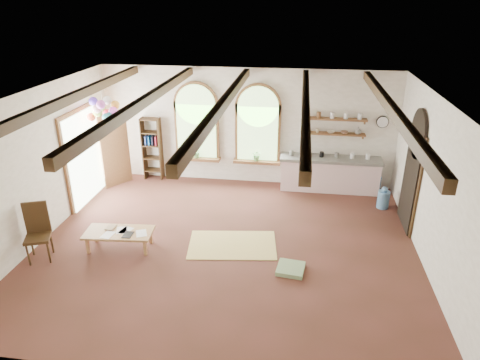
% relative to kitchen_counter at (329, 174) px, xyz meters
% --- Properties ---
extents(floor, '(8.00, 8.00, 0.00)m').
position_rel_kitchen_counter_xyz_m(floor, '(-2.30, -3.20, -0.48)').
color(floor, '#582C24').
rests_on(floor, ground).
extents(ceiling_beams, '(6.20, 6.80, 0.18)m').
position_rel_kitchen_counter_xyz_m(ceiling_beams, '(-2.30, -3.20, 2.62)').
color(ceiling_beams, '#372711').
rests_on(ceiling_beams, ceiling).
extents(window_left, '(1.30, 0.28, 2.20)m').
position_rel_kitchen_counter_xyz_m(window_left, '(-3.70, 0.23, 1.16)').
color(window_left, brown).
rests_on(window_left, floor).
extents(window_right, '(1.30, 0.28, 2.20)m').
position_rel_kitchen_counter_xyz_m(window_right, '(-2.00, 0.23, 1.16)').
color(window_right, brown).
rests_on(window_right, floor).
extents(left_doorway, '(0.10, 1.90, 2.50)m').
position_rel_kitchen_counter_xyz_m(left_doorway, '(-6.25, -1.40, 0.67)').
color(left_doorway, brown).
rests_on(left_doorway, floor).
extents(right_doorway, '(0.10, 1.30, 2.40)m').
position_rel_kitchen_counter_xyz_m(right_doorway, '(1.65, -1.70, 0.62)').
color(right_doorway, black).
rests_on(right_doorway, floor).
extents(kitchen_counter, '(2.68, 0.62, 0.94)m').
position_rel_kitchen_counter_xyz_m(kitchen_counter, '(0.00, 0.00, 0.00)').
color(kitchen_counter, beige).
rests_on(kitchen_counter, floor).
extents(wall_shelf_lower, '(1.70, 0.24, 0.04)m').
position_rel_kitchen_counter_xyz_m(wall_shelf_lower, '(0.00, 0.18, 1.07)').
color(wall_shelf_lower, brown).
rests_on(wall_shelf_lower, wall_back).
extents(wall_shelf_upper, '(1.70, 0.24, 0.04)m').
position_rel_kitchen_counter_xyz_m(wall_shelf_upper, '(0.00, 0.18, 1.47)').
color(wall_shelf_upper, brown).
rests_on(wall_shelf_upper, wall_back).
extents(wall_clock, '(0.32, 0.04, 0.32)m').
position_rel_kitchen_counter_xyz_m(wall_clock, '(1.25, 0.25, 1.42)').
color(wall_clock, black).
rests_on(wall_clock, wall_back).
extents(bookshelf, '(0.53, 0.32, 1.80)m').
position_rel_kitchen_counter_xyz_m(bookshelf, '(-5.00, 0.12, 0.42)').
color(bookshelf, '#372711').
rests_on(bookshelf, floor).
extents(coffee_table, '(1.45, 0.76, 0.40)m').
position_rel_kitchen_counter_xyz_m(coffee_table, '(-4.50, -3.62, -0.12)').
color(coffee_table, tan).
rests_on(coffee_table, floor).
extents(side_chair, '(0.61, 0.61, 1.19)m').
position_rel_kitchen_counter_xyz_m(side_chair, '(-5.94, -4.20, -0.13)').
color(side_chair, '#372711').
rests_on(side_chair, floor).
extents(floor_mat, '(1.98, 1.37, 0.02)m').
position_rel_kitchen_counter_xyz_m(floor_mat, '(-2.17, -3.17, -0.47)').
color(floor_mat, tan).
rests_on(floor_mat, floor).
extents(floor_cushion, '(0.58, 0.58, 0.09)m').
position_rel_kitchen_counter_xyz_m(floor_cushion, '(-0.90, -3.92, -0.43)').
color(floor_cushion, gray).
rests_on(floor_cushion, floor).
extents(water_jug_a, '(0.30, 0.30, 0.58)m').
position_rel_kitchen_counter_xyz_m(water_jug_a, '(1.23, 0.00, -0.23)').
color(water_jug_a, '#5485B4').
rests_on(water_jug_a, floor).
extents(water_jug_b, '(0.30, 0.30, 0.57)m').
position_rel_kitchen_counter_xyz_m(water_jug_b, '(1.30, -0.90, -0.23)').
color(water_jug_b, '#5485B4').
rests_on(water_jug_b, floor).
extents(balloon_cluster, '(0.73, 0.77, 1.14)m').
position_rel_kitchen_counter_xyz_m(balloon_cluster, '(-5.71, -1.15, 1.86)').
color(balloon_cluster, silver).
rests_on(balloon_cluster, floor).
extents(table_book, '(0.19, 0.26, 0.02)m').
position_rel_kitchen_counter_xyz_m(table_book, '(-4.81, -3.49, -0.06)').
color(table_book, olive).
rests_on(table_book, coffee_table).
extents(tablet, '(0.19, 0.27, 0.01)m').
position_rel_kitchen_counter_xyz_m(tablet, '(-4.26, -3.72, -0.07)').
color(tablet, black).
rests_on(tablet, coffee_table).
extents(potted_plant_left, '(0.27, 0.23, 0.30)m').
position_rel_kitchen_counter_xyz_m(potted_plant_left, '(-3.70, 0.12, 0.37)').
color(potted_plant_left, '#598C4C').
rests_on(potted_plant_left, window_left).
extents(potted_plant_right, '(0.27, 0.23, 0.30)m').
position_rel_kitchen_counter_xyz_m(potted_plant_right, '(-2.00, 0.12, 0.37)').
color(potted_plant_right, '#598C4C').
rests_on(potted_plant_right, window_right).
extents(shelf_cup_a, '(0.12, 0.10, 0.10)m').
position_rel_kitchen_counter_xyz_m(shelf_cup_a, '(-0.75, 0.18, 1.14)').
color(shelf_cup_a, white).
rests_on(shelf_cup_a, wall_shelf_lower).
extents(shelf_cup_b, '(0.10, 0.10, 0.09)m').
position_rel_kitchen_counter_xyz_m(shelf_cup_b, '(-0.40, 0.18, 1.14)').
color(shelf_cup_b, beige).
rests_on(shelf_cup_b, wall_shelf_lower).
extents(shelf_bowl_a, '(0.22, 0.22, 0.05)m').
position_rel_kitchen_counter_xyz_m(shelf_bowl_a, '(-0.05, 0.18, 1.12)').
color(shelf_bowl_a, beige).
rests_on(shelf_bowl_a, wall_shelf_lower).
extents(shelf_bowl_b, '(0.20, 0.20, 0.06)m').
position_rel_kitchen_counter_xyz_m(shelf_bowl_b, '(0.30, 0.18, 1.12)').
color(shelf_bowl_b, '#8C664C').
rests_on(shelf_bowl_b, wall_shelf_lower).
extents(shelf_vase, '(0.18, 0.18, 0.19)m').
position_rel_kitchen_counter_xyz_m(shelf_vase, '(0.65, 0.18, 1.19)').
color(shelf_vase, slate).
rests_on(shelf_vase, wall_shelf_lower).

